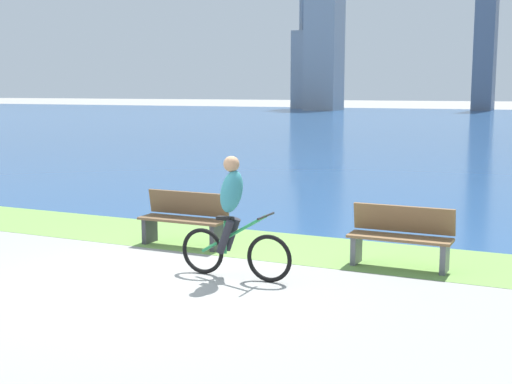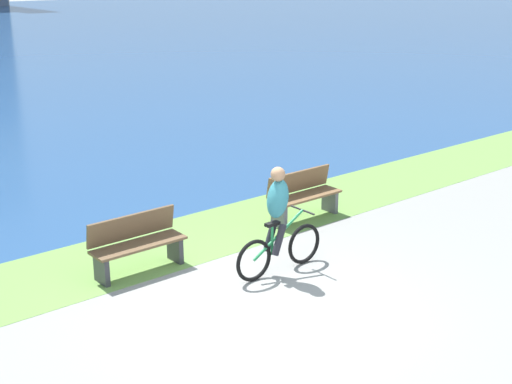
# 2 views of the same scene
# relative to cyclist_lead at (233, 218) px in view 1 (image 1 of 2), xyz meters

# --- Properties ---
(ground_plane) EXTENTS (300.00, 300.00, 0.00)m
(ground_plane) POSITION_rel_cyclist_lead_xyz_m (-0.87, -0.71, -0.84)
(ground_plane) COLOR gray
(grass_strip_bayside) EXTENTS (120.00, 2.04, 0.01)m
(grass_strip_bayside) POSITION_rel_cyclist_lead_xyz_m (-0.87, 2.03, -0.84)
(grass_strip_bayside) COLOR #6B9947
(grass_strip_bayside) RESTS_ON ground
(bay_water_surface) EXTENTS (300.00, 82.72, 0.00)m
(bay_water_surface) POSITION_rel_cyclist_lead_xyz_m (-0.87, 44.41, -0.84)
(bay_water_surface) COLOR navy
(bay_water_surface) RESTS_ON ground
(cyclist_lead) EXTENTS (1.69, 0.52, 1.70)m
(cyclist_lead) POSITION_rel_cyclist_lead_xyz_m (0.00, 0.00, 0.00)
(cyclist_lead) COLOR black
(cyclist_lead) RESTS_ON ground
(bench_near_path) EXTENTS (1.50, 0.47, 0.90)m
(bench_near_path) POSITION_rel_cyclist_lead_xyz_m (-1.63, 1.43, -0.39)
(bench_near_path) COLOR brown
(bench_near_path) RESTS_ON ground
(bench_far_along_path) EXTENTS (1.50, 0.47, 0.90)m
(bench_far_along_path) POSITION_rel_cyclist_lead_xyz_m (1.98, 1.54, -0.39)
(bench_far_along_path) COLOR brown
(bench_far_along_path) RESTS_ON ground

